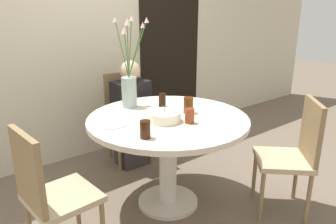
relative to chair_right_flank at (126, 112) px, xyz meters
The scene contains 15 objects.
ground_plane 1.10m from the chair_right_flank, 101.99° to the right, with size 16.00×16.00×0.00m, color #6B5B4C.
wall_back 0.90m from the chair_right_flank, 116.94° to the left, with size 8.00×0.05×2.60m.
doorway_panel 1.09m from the chair_right_flank, 22.30° to the left, with size 0.90×0.01×2.05m.
dining_table 0.98m from the chair_right_flank, 101.99° to the right, with size 1.24×1.24×0.76m.
chair_right_flank is the anchor object (origin of this frame).
chair_left_flank 1.55m from the chair_right_flank, 139.00° to the right, with size 0.43×0.43×0.92m.
chair_near_front 1.70m from the chair_right_flank, 73.03° to the right, with size 0.57×0.57×0.92m.
birthday_cake 1.08m from the chair_right_flank, 105.72° to the right, with size 0.25×0.25×0.12m.
flower_vase 0.75m from the chair_right_flank, 117.69° to the right, with size 0.16×0.31×0.74m.
side_plate 1.07m from the chair_right_flank, 126.23° to the right, with size 0.21×0.21×0.01m.
drink_glass_0 1.20m from the chair_right_flank, 98.04° to the right, with size 0.07×0.07×0.11m.
drink_glass_1 0.78m from the chair_right_flank, 95.93° to the right, with size 0.06×0.06×0.12m.
drink_glass_2 1.35m from the chair_right_flank, 115.98° to the right, with size 0.07×0.07×0.12m.
drink_glass_3 1.02m from the chair_right_flank, 90.63° to the right, with size 0.08×0.08×0.13m.
person_woman 0.16m from the chair_right_flank, 101.99° to the right, with size 0.34×0.24×1.08m.
Camera 1 is at (-1.48, -1.85, 1.58)m, focal length 35.00 mm.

